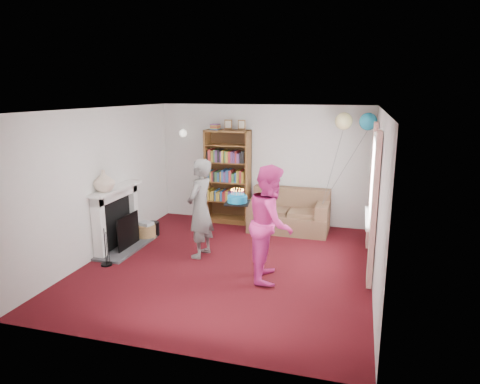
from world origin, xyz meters
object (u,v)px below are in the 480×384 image
(bookcase, at_px, (228,177))
(person_striped, at_px, (200,208))
(birthday_cake, at_px, (237,199))
(sofa, at_px, (289,215))
(person_magenta, at_px, (271,223))

(bookcase, bearing_deg, person_striped, -85.87)
(birthday_cake, bearing_deg, person_striped, 150.86)
(sofa, distance_m, person_striped, 2.26)
(sofa, xyz_separation_m, person_striped, (-1.23, -1.83, 0.52))
(bookcase, xyz_separation_m, person_striped, (0.15, -2.06, -0.13))
(bookcase, height_order, person_striped, bookcase)
(sofa, distance_m, person_magenta, 2.44)
(person_magenta, bearing_deg, sofa, -5.87)
(bookcase, relative_size, birthday_cake, 6.06)
(bookcase, distance_m, person_striped, 2.07)
(sofa, xyz_separation_m, person_magenta, (0.10, -2.38, 0.55))
(bookcase, distance_m, birthday_cake, 2.67)
(bookcase, relative_size, sofa, 1.39)
(bookcase, bearing_deg, birthday_cake, -69.68)
(person_striped, relative_size, birthday_cake, 4.66)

